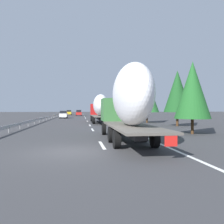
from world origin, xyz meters
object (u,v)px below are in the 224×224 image
object	(u,v)px
truck_trailing	(128,101)
car_yellow_coupe	(69,113)
car_red_compact	(79,113)
road_sign	(103,108)
truck_lead	(100,107)
car_white_van	(63,114)

from	to	relation	value
truck_trailing	car_yellow_coupe	size ratio (longest dim) A/B	2.71
car_red_compact	road_sign	xyz separation A→B (m)	(-14.35, -6.58, 1.42)
truck_trailing	road_sign	size ratio (longest dim) A/B	3.77
truck_lead	car_red_compact	bearing A→B (deg)	4.96
car_red_compact	car_white_van	bearing A→B (deg)	170.02
car_yellow_coupe	car_white_van	xyz separation A→B (m)	(-29.98, -0.03, -0.01)
car_white_van	road_sign	bearing A→B (deg)	-60.68
car_yellow_coupe	road_sign	bearing A→B (deg)	-157.35
car_white_van	road_sign	world-z (taller)	road_sign
truck_trailing	car_white_van	size ratio (longest dim) A/B	3.01
car_red_compact	car_white_van	xyz separation A→B (m)	(-20.02, 3.52, -0.05)
truck_lead	car_white_van	world-z (taller)	truck_lead
car_yellow_coupe	road_sign	size ratio (longest dim) A/B	1.39
truck_lead	car_white_van	xyz separation A→B (m)	(20.11, 7.01, -1.61)
truck_trailing	car_yellow_coupe	distance (m)	72.27
truck_lead	car_yellow_coupe	xyz separation A→B (m)	(50.09, 7.04, -1.60)
truck_lead	car_white_van	size ratio (longest dim) A/B	3.12
car_yellow_coupe	car_white_van	distance (m)	29.98
road_sign	truck_lead	bearing A→B (deg)	173.15
car_yellow_coupe	car_white_van	world-z (taller)	car_yellow_coupe
car_white_van	truck_trailing	bearing A→B (deg)	-170.51
truck_trailing	truck_lead	bearing A→B (deg)	0.00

